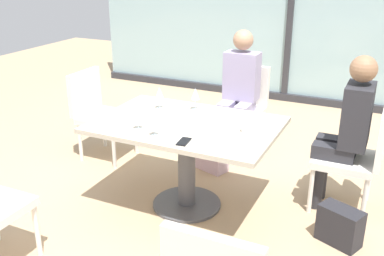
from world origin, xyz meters
TOP-DOWN VIEW (x-y plane):
  - ground_plane at (0.00, 0.00)m, footprint 12.00×12.00m
  - window_wall_backdrop at (0.00, 3.20)m, footprint 5.85×0.10m
  - dining_table_main at (0.00, 0.00)m, footprint 1.39×0.96m
  - chair_near_window at (0.00, 1.32)m, footprint 0.46×0.51m
  - chair_far_right at (1.23, 0.52)m, footprint 0.50×0.46m
  - chair_far_left at (-1.23, 0.52)m, footprint 0.50×0.46m
  - person_near_window at (-0.00, 1.21)m, footprint 0.34×0.39m
  - person_far_right at (1.12, 0.52)m, footprint 0.39×0.34m
  - wine_glass_0 at (-0.26, -0.28)m, footprint 0.07×0.07m
  - wine_glass_1 at (-0.07, 0.31)m, footprint 0.07×0.07m
  - wine_glass_2 at (-0.35, 0.21)m, footprint 0.07×0.07m
  - wine_glass_3 at (-0.09, -0.34)m, footprint 0.07×0.07m
  - coffee_cup at (0.49, -0.00)m, footprint 0.08×0.08m
  - cell_phone_on_table at (0.15, -0.35)m, footprint 0.09×0.15m
  - handbag_0 at (-0.19, 0.83)m, footprint 0.34×0.28m
  - handbag_1 at (1.21, 0.00)m, footprint 0.34×0.27m
  - handbag_2 at (-0.07, 0.70)m, footprint 0.34×0.25m

SIDE VIEW (x-z plane):
  - ground_plane at x=0.00m, z-range 0.00..0.00m
  - handbag_0 at x=-0.19m, z-range 0.00..0.28m
  - handbag_1 at x=1.21m, z-range 0.00..0.28m
  - handbag_2 at x=-0.07m, z-range 0.00..0.28m
  - chair_near_window at x=0.00m, z-range 0.06..0.93m
  - chair_far_right at x=1.23m, z-range 0.06..0.93m
  - chair_far_left at x=-1.23m, z-range 0.06..0.93m
  - dining_table_main at x=0.00m, z-range 0.20..0.93m
  - person_near_window at x=0.00m, z-range 0.07..1.33m
  - person_far_right at x=1.12m, z-range 0.07..1.33m
  - cell_phone_on_table at x=0.15m, z-range 0.73..0.74m
  - coffee_cup at x=0.49m, z-range 0.73..0.82m
  - wine_glass_0 at x=-0.26m, z-range 0.77..0.95m
  - wine_glass_1 at x=-0.07m, z-range 0.77..0.95m
  - wine_glass_2 at x=-0.35m, z-range 0.77..0.95m
  - wine_glass_3 at x=-0.09m, z-range 0.77..0.95m
  - window_wall_backdrop at x=0.00m, z-range -0.14..2.56m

